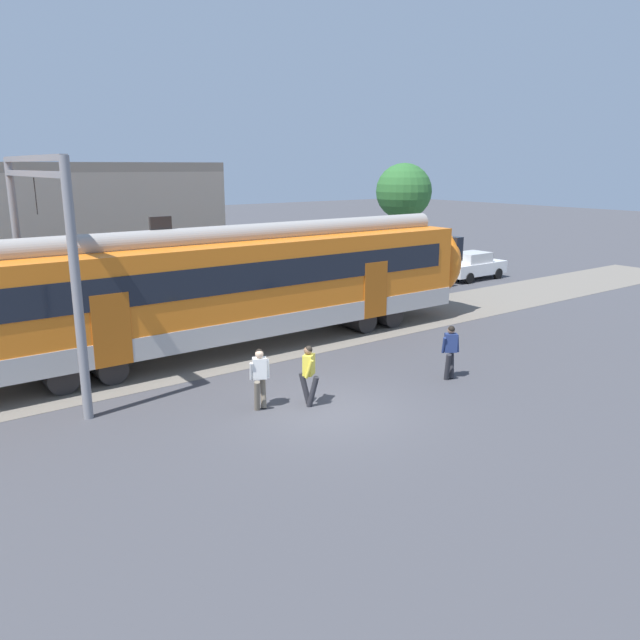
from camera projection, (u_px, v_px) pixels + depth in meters
name	position (u px, v px, depth m)	size (l,w,h in m)	color
ground_plane	(328.00, 411.00, 16.38)	(160.00, 160.00, 0.00)	#424247
pedestrian_white	(260.00, 373.00, 16.28)	(0.66, 0.57, 1.67)	#6B6051
pedestrian_yellow	(309.00, 371.00, 16.54)	(0.48, 0.71, 1.67)	#28282D
pedestrian_navy	(450.00, 348.00, 18.59)	(0.67, 0.50, 1.67)	#28282D
parked_car_black	(416.00, 274.00, 32.26)	(4.08, 1.91, 1.54)	black
parked_car_white	(473.00, 266.00, 35.14)	(4.01, 1.78, 1.54)	silver
catenary_gantry	(40.00, 238.00, 17.38)	(0.24, 6.64, 6.53)	gray
street_tree_right	(404.00, 192.00, 36.73)	(3.28, 3.28, 6.43)	brown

